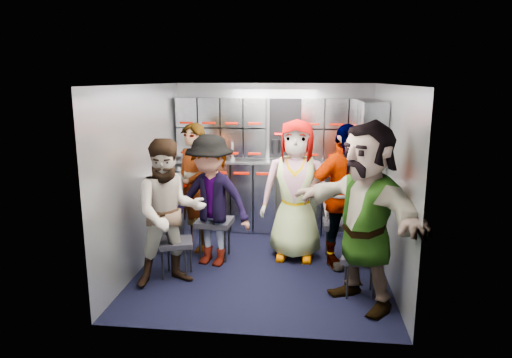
# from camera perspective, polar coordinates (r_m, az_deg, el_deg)

# --- Properties ---
(floor) EXTENTS (3.00, 3.00, 0.00)m
(floor) POSITION_cam_1_polar(r_m,az_deg,el_deg) (5.49, 0.87, -10.75)
(floor) COLOR black
(floor) RESTS_ON ground
(wall_back) EXTENTS (2.80, 0.04, 2.10)m
(wall_back) POSITION_cam_1_polar(r_m,az_deg,el_deg) (6.64, 2.17, 2.78)
(wall_back) COLOR #999FA7
(wall_back) RESTS_ON ground
(wall_left) EXTENTS (0.04, 3.00, 2.10)m
(wall_left) POSITION_cam_1_polar(r_m,az_deg,el_deg) (5.48, -13.82, 0.36)
(wall_left) COLOR #999FA7
(wall_left) RESTS_ON ground
(wall_right) EXTENTS (0.04, 3.00, 2.10)m
(wall_right) POSITION_cam_1_polar(r_m,az_deg,el_deg) (5.23, 16.37, -0.37)
(wall_right) COLOR #999FA7
(wall_right) RESTS_ON ground
(ceiling) EXTENTS (2.80, 3.00, 0.02)m
(ceiling) POSITION_cam_1_polar(r_m,az_deg,el_deg) (5.05, 0.95, 11.73)
(ceiling) COLOR silver
(ceiling) RESTS_ON wall_back
(cart_bank_back) EXTENTS (2.68, 0.38, 0.99)m
(cart_bank_back) POSITION_cam_1_polar(r_m,az_deg,el_deg) (6.55, 1.99, -2.31)
(cart_bank_back) COLOR gray
(cart_bank_back) RESTS_ON ground
(cart_bank_left) EXTENTS (0.38, 0.76, 0.99)m
(cart_bank_left) POSITION_cam_1_polar(r_m,az_deg,el_deg) (6.07, -9.87, -3.71)
(cart_bank_left) COLOR gray
(cart_bank_left) RESTS_ON ground
(counter) EXTENTS (2.68, 0.42, 0.03)m
(counter) POSITION_cam_1_polar(r_m,az_deg,el_deg) (6.44, 2.02, 2.17)
(counter) COLOR silver
(counter) RESTS_ON cart_bank_back
(locker_bank_back) EXTENTS (2.68, 0.28, 0.82)m
(locker_bank_back) POSITION_cam_1_polar(r_m,az_deg,el_deg) (6.43, 2.10, 6.43)
(locker_bank_back) COLOR gray
(locker_bank_back) RESTS_ON wall_back
(locker_bank_right) EXTENTS (0.28, 1.00, 0.82)m
(locker_bank_right) POSITION_cam_1_polar(r_m,az_deg,el_deg) (5.81, 14.02, 5.43)
(locker_bank_right) COLOR gray
(locker_bank_right) RESTS_ON wall_right
(right_cabinet) EXTENTS (0.28, 1.20, 1.00)m
(right_cabinet) POSITION_cam_1_polar(r_m,az_deg,el_deg) (5.92, 13.64, -4.25)
(right_cabinet) COLOR gray
(right_cabinet) RESTS_ON ground
(coffee_niche) EXTENTS (0.46, 0.16, 0.84)m
(coffee_niche) POSITION_cam_1_polar(r_m,az_deg,el_deg) (6.48, 3.73, 6.28)
(coffee_niche) COLOR black
(coffee_niche) RESTS_ON wall_back
(red_latch_strip) EXTENTS (2.60, 0.02, 0.03)m
(red_latch_strip) POSITION_cam_1_polar(r_m,az_deg,el_deg) (6.27, 1.87, 0.63)
(red_latch_strip) COLOR #9B0C00
(red_latch_strip) RESTS_ON cart_bank_back
(jump_seat_near_left) EXTENTS (0.43, 0.42, 0.42)m
(jump_seat_near_left) POSITION_cam_1_polar(r_m,az_deg,el_deg) (5.16, -9.95, -8.08)
(jump_seat_near_left) COLOR black
(jump_seat_near_left) RESTS_ON ground
(jump_seat_mid_left) EXTENTS (0.44, 0.42, 0.49)m
(jump_seat_mid_left) POSITION_cam_1_polar(r_m,az_deg,el_deg) (5.60, -5.21, -5.63)
(jump_seat_mid_left) COLOR black
(jump_seat_mid_left) RESTS_ON ground
(jump_seat_center) EXTENTS (0.47, 0.45, 0.47)m
(jump_seat_center) POSITION_cam_1_polar(r_m,az_deg,el_deg) (5.78, 4.96, -5.15)
(jump_seat_center) COLOR black
(jump_seat_center) RESTS_ON ground
(jump_seat_mid_right) EXTENTS (0.42, 0.40, 0.48)m
(jump_seat_mid_right) POSITION_cam_1_polar(r_m,az_deg,el_deg) (5.61, 10.51, -5.80)
(jump_seat_mid_right) COLOR black
(jump_seat_mid_right) RESTS_ON ground
(jump_seat_near_right) EXTENTS (0.43, 0.42, 0.42)m
(jump_seat_near_right) POSITION_cam_1_polar(r_m,az_deg,el_deg) (4.79, 12.93, -9.88)
(jump_seat_near_right) COLOR black
(jump_seat_near_right) RESTS_ON ground
(attendant_standing) EXTENTS (0.71, 0.67, 1.63)m
(attendant_standing) POSITION_cam_1_polar(r_m,az_deg,el_deg) (5.82, -7.81, -1.07)
(attendant_standing) COLOR black
(attendant_standing) RESTS_ON ground
(attendant_arc_a) EXTENTS (0.95, 0.87, 1.57)m
(attendant_arc_a) POSITION_cam_1_polar(r_m,az_deg,el_deg) (4.87, -10.72, -4.22)
(attendant_arc_a) COLOR black
(attendant_arc_a) RESTS_ON ground
(attendant_arc_b) EXTENTS (1.12, 0.82, 1.55)m
(attendant_arc_b) POSITION_cam_1_polar(r_m,az_deg,el_deg) (5.33, -5.67, -2.73)
(attendant_arc_b) COLOR black
(attendant_arc_b) RESTS_ON ground
(attendant_arc_c) EXTENTS (0.86, 0.58, 1.70)m
(attendant_arc_c) POSITION_cam_1_polar(r_m,az_deg,el_deg) (5.49, 4.99, -1.42)
(attendant_arc_c) COLOR black
(attendant_arc_c) RESTS_ON ground
(attendant_arc_d) EXTENTS (1.06, 0.81, 1.68)m
(attendant_arc_d) POSITION_cam_1_polar(r_m,az_deg,el_deg) (5.33, 10.82, -2.19)
(attendant_arc_d) COLOR black
(attendant_arc_d) RESTS_ON ground
(attendant_arc_e) EXTENTS (1.45, 1.65, 1.80)m
(attendant_arc_e) POSITION_cam_1_polar(r_m,az_deg,el_deg) (4.44, 13.51, -4.41)
(attendant_arc_e) COLOR black
(attendant_arc_e) RESTS_ON ground
(bottle_left) EXTENTS (0.07, 0.07, 0.27)m
(bottle_left) POSITION_cam_1_polar(r_m,az_deg,el_deg) (6.52, -6.98, 3.54)
(bottle_left) COLOR white
(bottle_left) RESTS_ON counter
(bottle_mid) EXTENTS (0.07, 0.07, 0.27)m
(bottle_mid) POSITION_cam_1_polar(r_m,az_deg,el_deg) (6.43, -2.92, 3.50)
(bottle_mid) COLOR white
(bottle_mid) RESTS_ON counter
(bottle_right) EXTENTS (0.06, 0.06, 0.26)m
(bottle_right) POSITION_cam_1_polar(r_m,az_deg,el_deg) (6.38, 12.33, 3.13)
(bottle_right) COLOR white
(bottle_right) RESTS_ON counter
(cup_left) EXTENTS (0.08, 0.08, 0.10)m
(cup_left) POSITION_cam_1_polar(r_m,az_deg,el_deg) (6.48, -5.31, 2.78)
(cup_left) COLOR tan
(cup_left) RESTS_ON counter
(cup_right) EXTENTS (0.07, 0.07, 0.10)m
(cup_right) POSITION_cam_1_polar(r_m,az_deg,el_deg) (6.36, 9.67, 2.44)
(cup_right) COLOR tan
(cup_right) RESTS_ON counter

